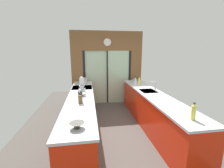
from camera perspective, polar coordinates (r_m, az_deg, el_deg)
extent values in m
cube|color=#4C4742|center=(4.41, 1.36, -14.62)|extent=(5.04, 7.60, 0.02)
cube|color=brown|center=(5.73, -1.82, 15.86)|extent=(2.64, 0.08, 0.70)
cube|color=#B2D1AD|center=(5.79, -5.89, 2.35)|extent=(0.80, 0.02, 2.00)
cube|color=#B2D1AD|center=(5.85, 2.38, 2.51)|extent=(0.80, 0.02, 2.00)
cube|color=black|center=(5.76, -10.26, 2.18)|extent=(0.08, 0.10, 2.00)
cube|color=black|center=(5.97, 6.49, 2.64)|extent=(0.08, 0.10, 2.00)
cube|color=black|center=(5.80, -1.74, 2.44)|extent=(0.04, 0.10, 2.00)
cube|color=brown|center=(5.77, -12.74, 2.10)|extent=(0.42, 0.08, 2.00)
cube|color=brown|center=(6.04, 8.78, 2.68)|extent=(0.42, 0.08, 2.00)
cylinder|color=white|center=(5.67, -1.74, 15.40)|extent=(0.26, 0.03, 0.26)
torus|color=#DB4C23|center=(5.67, -1.74, 15.40)|extent=(0.28, 0.02, 0.28)
cube|color=red|center=(3.33, -11.77, -15.57)|extent=(0.58, 2.55, 0.88)
cube|color=red|center=(5.38, -10.68, -4.68)|extent=(0.58, 0.65, 0.88)
cube|color=#BCBCC1|center=(3.74, -11.63, -4.84)|extent=(0.62, 3.80, 0.04)
cube|color=red|center=(4.22, 14.59, -9.65)|extent=(0.58, 3.80, 0.88)
cube|color=#BCBCC1|center=(4.07, 14.93, -3.62)|extent=(0.62, 3.80, 0.04)
cube|color=#B7BABC|center=(4.29, 13.35, -2.82)|extent=(0.40, 0.48, 0.05)
cylinder|color=#B7BABC|center=(4.33, 15.91, -0.69)|extent=(0.02, 0.02, 0.26)
cylinder|color=#B7BABC|center=(4.27, 14.90, 0.84)|extent=(0.18, 0.02, 0.02)
cube|color=#B7BABC|center=(4.78, -10.89, -6.82)|extent=(0.58, 0.60, 0.88)
cube|color=black|center=(4.77, -7.35, -6.26)|extent=(0.01, 0.48, 0.28)
cube|color=black|center=(4.66, -11.12, -1.40)|extent=(0.58, 0.60, 0.03)
cylinder|color=#B7BABC|center=(4.50, -7.33, -3.11)|extent=(0.02, 0.04, 0.04)
cylinder|color=#B7BABC|center=(4.68, -7.39, -2.53)|extent=(0.02, 0.04, 0.04)
cylinder|color=#B7BABC|center=(4.85, -7.45, -2.00)|extent=(0.02, 0.04, 0.04)
cylinder|color=#514C47|center=(2.27, -12.94, -15.75)|extent=(0.10, 0.10, 0.01)
cone|color=#514C47|center=(2.25, -12.99, -14.80)|extent=(0.21, 0.21, 0.08)
cylinder|color=gray|center=(3.75, -11.33, -4.41)|extent=(0.09, 0.09, 0.01)
cone|color=gray|center=(3.74, -11.35, -3.91)|extent=(0.21, 0.21, 0.06)
cube|color=brown|center=(3.24, -11.74, -5.44)|extent=(0.08, 0.14, 0.18)
cylinder|color=black|center=(3.21, -12.47, -3.38)|extent=(0.02, 0.02, 0.08)
cylinder|color=black|center=(3.21, -12.14, -3.64)|extent=(0.02, 0.02, 0.05)
cylinder|color=black|center=(3.21, -11.83, -3.46)|extent=(0.02, 0.02, 0.07)
cylinder|color=black|center=(3.21, -11.51, -3.36)|extent=(0.02, 0.02, 0.08)
cylinder|color=black|center=(3.21, -11.18, -3.46)|extent=(0.02, 0.02, 0.07)
cube|color=#B7BABC|center=(4.09, -11.15, -2.49)|extent=(0.17, 0.26, 0.08)
cube|color=#B7BABC|center=(4.16, -11.18, -0.27)|extent=(0.10, 0.08, 0.20)
ellipsoid|color=#B7BABC|center=(4.02, -11.31, 1.06)|extent=(0.13, 0.12, 0.24)
cone|color=#B7BABC|center=(4.04, -11.21, -1.49)|extent=(0.15, 0.15, 0.13)
cylinder|color=#B7BABC|center=(5.17, -10.73, 1.12)|extent=(0.26, 0.26, 0.18)
cylinder|color=#B7BABC|center=(5.15, -10.77, 2.15)|extent=(0.27, 0.27, 0.01)
sphere|color=black|center=(5.15, -10.78, 2.32)|extent=(0.03, 0.03, 0.03)
cone|color=#B7BABC|center=(5.32, 8.77, 1.60)|extent=(0.16, 0.16, 0.20)
sphere|color=black|center=(5.30, 8.81, 2.77)|extent=(0.03, 0.03, 0.03)
cylinder|color=#B7BABC|center=(5.30, 8.02, 1.69)|extent=(0.08, 0.02, 0.07)
torus|color=black|center=(5.34, 9.57, 1.73)|extent=(0.12, 0.01, 0.12)
cylinder|color=#D1CC4C|center=(2.73, 28.17, -9.53)|extent=(0.07, 0.07, 0.23)
cylinder|color=#D1CC4C|center=(2.68, 28.46, -6.82)|extent=(0.03, 0.03, 0.04)
cylinder|color=black|center=(2.68, 28.51, -6.32)|extent=(0.04, 0.04, 0.01)
cylinder|color=#D1CC4C|center=(4.95, 10.12, 0.91)|extent=(0.07, 0.07, 0.22)
cylinder|color=#D1CC4C|center=(4.93, 10.18, 2.38)|extent=(0.03, 0.03, 0.04)
cylinder|color=black|center=(4.93, 10.19, 2.66)|extent=(0.04, 0.04, 0.01)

